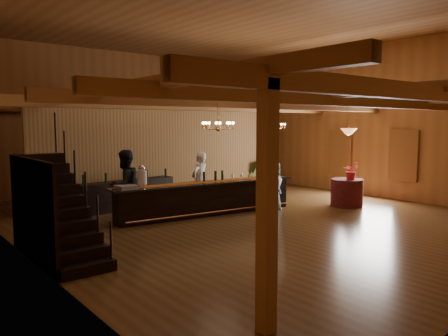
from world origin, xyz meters
TOP-DOWN VIEW (x-y plane):
  - floor at (0.00, 0.00)m, footprint 14.00×14.00m
  - ceiling at (0.00, 0.00)m, footprint 14.00×14.00m
  - wall_back at (0.00, 7.00)m, footprint 12.00×0.10m
  - wall_left at (-6.00, 0.00)m, footprint 0.10×14.00m
  - wall_right at (6.00, 0.00)m, footprint 0.10×14.00m
  - beam_grid at (0.00, 0.51)m, footprint 11.90×13.90m
  - support_posts at (0.00, -0.50)m, footprint 9.20×10.20m
  - partition_wall at (-0.50, 3.50)m, footprint 9.00×0.18m
  - window_right_front at (5.95, -1.60)m, footprint 0.12×1.05m
  - window_right_back at (5.95, 1.00)m, footprint 0.12×1.05m
  - staircase at (-5.45, -0.74)m, footprint 1.00×2.80m
  - backroom_boxes at (-0.29, 5.50)m, footprint 4.10×0.60m
  - tasting_bar at (-0.75, 0.74)m, footprint 5.79×1.42m
  - beverage_dispenser at (-2.70, 1.03)m, footprint 0.26×0.26m
  - glass_rack_tray at (-3.19, 1.00)m, footprint 0.50×0.50m
  - raffle_drum at (1.41, 0.42)m, footprint 0.34×0.24m
  - bar_bottle_0 at (-0.78, 0.85)m, footprint 0.07×0.07m
  - bar_bottle_1 at (-0.39, 0.80)m, footprint 0.07×0.07m
  - bar_bottle_2 at (-0.15, 0.77)m, footprint 0.07×0.07m
  - backbar_shelf at (-2.15, 3.02)m, footprint 3.21×0.77m
  - round_table at (3.54, -1.04)m, footprint 1.01×1.01m
  - chandelier_left at (-1.41, -0.61)m, footprint 0.80×0.80m
  - chandelier_right at (3.12, 1.85)m, footprint 0.80×0.80m
  - pendant_lamp at (3.54, -1.04)m, footprint 0.52×0.52m
  - bartender at (-0.54, 1.39)m, footprint 0.75×0.60m
  - staff_second at (-2.99, 1.47)m, footprint 1.12×0.98m
  - guest at (1.25, -0.02)m, footprint 0.85×0.72m
  - floor_plant at (3.50, 3.38)m, footprint 0.79×0.70m
  - table_flowers at (3.60, -1.14)m, footprint 0.53×0.47m
  - table_vase at (3.60, -1.07)m, footprint 0.16×0.16m

SIDE VIEW (x-z plane):
  - floor at x=0.00m, z-range 0.00..0.00m
  - round_table at x=3.54m, z-range 0.00..0.87m
  - backbar_shelf at x=-2.15m, z-range 0.00..0.90m
  - tasting_bar at x=-0.75m, z-range 0.00..0.97m
  - backroom_boxes at x=-0.29m, z-range -0.02..1.08m
  - floor_plant at x=3.50m, z-range 0.00..1.19m
  - guest at x=1.25m, z-range 0.00..1.49m
  - bartender at x=-0.54m, z-range 0.00..1.79m
  - staff_second at x=-2.99m, z-range 0.00..1.95m
  - staircase at x=-5.45m, z-range 0.00..2.00m
  - glass_rack_tray at x=-3.19m, z-range 0.96..1.06m
  - table_vase at x=3.60m, z-range 0.87..1.19m
  - bar_bottle_0 at x=-0.78m, z-range 0.96..1.26m
  - bar_bottle_1 at x=-0.39m, z-range 0.96..1.26m
  - bar_bottle_2 at x=-0.15m, z-range 0.96..1.26m
  - raffle_drum at x=1.41m, z-range 0.98..1.28m
  - table_flowers at x=3.60m, z-range 0.87..1.44m
  - beverage_dispenser at x=-2.70m, z-range 0.94..1.54m
  - window_right_front at x=5.95m, z-range 0.67..2.42m
  - window_right_back at x=5.95m, z-range 0.67..2.42m
  - partition_wall at x=-0.50m, z-range 0.00..3.10m
  - support_posts at x=0.00m, z-range 0.00..3.20m
  - pendant_lamp at x=3.54m, z-range 1.95..2.85m
  - chandelier_right at x=3.12m, z-range 2.18..2.97m
  - chandelier_left at x=-1.41m, z-range 2.24..2.99m
  - wall_back at x=0.00m, z-range 0.00..5.50m
  - wall_left at x=-6.00m, z-range 0.00..5.50m
  - wall_right at x=6.00m, z-range 0.00..5.50m
  - beam_grid at x=0.00m, z-range 3.05..3.44m
  - ceiling at x=0.00m, z-range 5.50..5.50m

